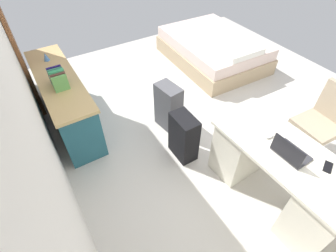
% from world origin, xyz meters
% --- Properties ---
extents(ground_plane, '(5.68, 5.68, 0.00)m').
position_xyz_m(ground_plane, '(0.00, 0.00, 0.00)').
color(ground_plane, beige).
extents(wall_back, '(4.68, 0.10, 2.66)m').
position_xyz_m(wall_back, '(0.00, 2.01, 1.33)').
color(wall_back, silver).
rests_on(wall_back, ground_plane).
extents(door_wooden, '(0.88, 0.05, 2.04)m').
position_xyz_m(door_wooden, '(1.79, 1.93, 1.02)').
color(door_wooden, brown).
rests_on(door_wooden, ground_plane).
extents(desk, '(1.46, 0.70, 0.74)m').
position_xyz_m(desk, '(-1.36, 0.11, 0.39)').
color(desk, silver).
rests_on(desk, ground_plane).
extents(office_chair, '(0.52, 0.52, 0.94)m').
position_xyz_m(office_chair, '(-1.16, -0.83, 0.42)').
color(office_chair, black).
rests_on(office_chair, ground_plane).
extents(credenza, '(1.80, 0.48, 0.76)m').
position_xyz_m(credenza, '(1.00, 1.63, 0.38)').
color(credenza, '#235B6B').
rests_on(credenza, ground_plane).
extents(bed, '(1.95, 1.46, 0.58)m').
position_xyz_m(bed, '(1.26, -1.19, 0.24)').
color(bed, tan).
rests_on(bed, ground_plane).
extents(suitcase_black, '(0.36, 0.22, 0.62)m').
position_xyz_m(suitcase_black, '(-0.36, 0.59, 0.31)').
color(suitcase_black, black).
rests_on(suitcase_black, ground_plane).
extents(suitcase_spare_grey, '(0.39, 0.27, 0.67)m').
position_xyz_m(suitcase_spare_grey, '(0.19, 0.47, 0.33)').
color(suitcase_spare_grey, '#4C4C51').
rests_on(suitcase_spare_grey, ground_plane).
extents(laptop, '(0.32, 0.23, 0.21)m').
position_xyz_m(laptop, '(-1.38, 0.16, 0.79)').
color(laptop, '#333338').
rests_on(laptop, desk).
extents(computer_mouse, '(0.06, 0.10, 0.03)m').
position_xyz_m(computer_mouse, '(-1.12, 0.12, 0.76)').
color(computer_mouse, white).
rests_on(computer_mouse, desk).
extents(cell_phone_near_laptop, '(0.12, 0.15, 0.01)m').
position_xyz_m(cell_phone_near_laptop, '(-1.65, -0.04, 0.75)').
color(cell_phone_near_laptop, black).
rests_on(cell_phone_near_laptop, desk).
extents(book_row, '(0.27, 0.17, 0.23)m').
position_xyz_m(book_row, '(0.78, 1.63, 0.86)').
color(book_row, '#5FA453').
rests_on(book_row, credenza).
extents(figurine_small, '(0.08, 0.08, 0.11)m').
position_xyz_m(figurine_small, '(1.49, 1.63, 0.81)').
color(figurine_small, '#4C7FBF').
rests_on(figurine_small, credenza).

